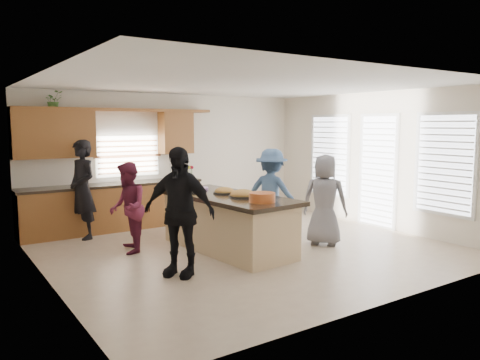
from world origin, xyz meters
TOP-DOWN VIEW (x-y plane):
  - floor at (0.00, 0.00)m, footprint 6.50×6.50m
  - room_shell at (0.00, 0.00)m, footprint 6.52×6.02m
  - back_cabinetry at (-1.47, 2.73)m, footprint 4.08×0.66m
  - right_wall_glazing at (3.22, -0.13)m, footprint 0.06×4.00m
  - island at (-0.33, 0.10)m, footprint 1.37×2.79m
  - platter_front at (-0.23, -0.20)m, footprint 0.47×0.47m
  - platter_mid at (-0.27, 0.30)m, footprint 0.39×0.39m
  - platter_back at (-0.61, 0.68)m, footprint 0.34×0.34m
  - salad_bowl at (-0.29, -0.82)m, footprint 0.40×0.40m
  - clear_cup at (-0.08, -0.65)m, footprint 0.09×0.09m
  - plate_stack at (-0.37, 0.93)m, footprint 0.23×0.23m
  - flower_vase at (-0.41, 1.29)m, footprint 0.14×0.14m
  - potted_plant at (-2.48, 2.82)m, footprint 0.39×0.36m
  - woman_left_back at (-2.15, 2.31)m, footprint 0.60×0.77m
  - woman_left_mid at (-1.80, 0.90)m, footprint 0.77×0.88m
  - woman_left_front at (-1.62, -0.65)m, footprint 1.00×1.13m
  - woman_right_back at (0.86, 0.44)m, footprint 1.09×1.25m
  - woman_right_front at (1.28, -0.56)m, footprint 0.88×0.94m

SIDE VIEW (x-z plane):
  - floor at x=0.00m, z-range 0.00..0.00m
  - island at x=-0.33m, z-range -0.02..0.93m
  - woman_left_mid at x=-1.80m, z-range 0.00..1.52m
  - woman_right_front at x=1.28m, z-range 0.00..1.62m
  - woman_right_back at x=0.86m, z-range 0.00..1.68m
  - back_cabinetry at x=-1.47m, z-range -0.32..2.14m
  - woman_left_front at x=-1.62m, z-range 0.00..1.84m
  - woman_left_back at x=-2.15m, z-range 0.00..1.86m
  - plate_stack at x=-0.37m, z-range 0.95..0.99m
  - platter_back at x=-0.61m, z-range 0.91..1.05m
  - platter_mid at x=-0.27m, z-range 0.90..1.06m
  - platter_front at x=-0.23m, z-range 0.88..1.07m
  - clear_cup at x=-0.08m, z-range 0.95..1.05m
  - salad_bowl at x=-0.29m, z-range 0.96..1.11m
  - flower_vase at x=-0.41m, z-range 0.97..1.38m
  - right_wall_glazing at x=3.22m, z-range 0.22..2.47m
  - room_shell at x=0.00m, z-range 0.50..3.31m
  - potted_plant at x=-2.48m, z-range 2.40..2.76m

